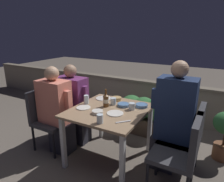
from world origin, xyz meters
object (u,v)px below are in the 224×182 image
object	(u,v)px
person_purple_stripe	(74,104)
beer_bottle	(106,100)
chair_right_far	(189,135)
person_coral_top	(57,111)
person_navy_jumper	(172,118)
chair_right_near	(183,149)
chair_left_near	(47,114)
chair_left_far	(64,107)

from	to	relation	value
person_purple_stripe	beer_bottle	world-z (taller)	person_purple_stripe
chair_right_far	person_purple_stripe	bearing A→B (deg)	-179.44
person_coral_top	person_navy_jumper	size ratio (longest dim) A/B	0.90
chair_right_near	beer_bottle	bearing A→B (deg)	169.26
chair_right_far	chair_right_near	bearing A→B (deg)	-90.10
chair_left_near	chair_right_far	distance (m)	1.91
chair_right_far	beer_bottle	distance (m)	1.07
chair_left_near	chair_right_near	world-z (taller)	same
person_navy_jumper	beer_bottle	world-z (taller)	person_navy_jumper
person_purple_stripe	chair_left_far	bearing A→B (deg)	180.00
beer_bottle	person_purple_stripe	bearing A→B (deg)	169.82
person_navy_jumper	beer_bottle	bearing A→B (deg)	-171.05
chair_left_far	person_navy_jumper	bearing A→B (deg)	0.56
chair_right_far	chair_left_far	bearing A→B (deg)	-179.50
person_purple_stripe	beer_bottle	size ratio (longest dim) A/B	5.10
person_purple_stripe	chair_left_near	bearing A→B (deg)	-124.32
chair_left_far	beer_bottle	bearing A→B (deg)	-7.74
person_coral_top	chair_right_near	distance (m)	1.68
person_coral_top	chair_right_far	bearing A→B (deg)	11.76
person_coral_top	beer_bottle	distance (m)	0.72
chair_right_near	chair_right_far	bearing A→B (deg)	89.90
person_coral_top	person_purple_stripe	distance (m)	0.33
chair_left_near	chair_left_far	distance (m)	0.33
person_coral_top	chair_left_far	world-z (taller)	person_coral_top
beer_bottle	chair_left_far	bearing A→B (deg)	172.26
chair_left_far	beer_bottle	distance (m)	0.89
person_purple_stripe	chair_right_near	world-z (taller)	person_purple_stripe
person_coral_top	chair_left_far	bearing A→B (deg)	118.11
chair_right_far	beer_bottle	size ratio (longest dim) A/B	3.71
chair_right_near	chair_left_near	bearing A→B (deg)	-179.21
chair_left_far	person_purple_stripe	distance (m)	0.22
person_navy_jumper	person_coral_top	bearing A→B (deg)	-166.72
chair_right_near	chair_left_far	bearing A→B (deg)	170.60
chair_left_near	person_navy_jumper	xyz separation A→B (m)	(1.68, 0.35, 0.17)
chair_left_near	beer_bottle	bearing A→B (deg)	14.34
chair_right_near	person_navy_jumper	distance (m)	0.41
chair_left_far	chair_right_near	xyz separation A→B (m)	(1.85, -0.31, 0.00)
person_coral_top	chair_right_near	xyz separation A→B (m)	(1.68, 0.03, -0.09)
chair_left_far	beer_bottle	xyz separation A→B (m)	(0.83, -0.11, 0.29)
chair_left_near	chair_right_far	bearing A→B (deg)	10.52
chair_left_far	person_purple_stripe	bearing A→B (deg)	0.00
chair_left_near	person_coral_top	xyz separation A→B (m)	(0.20, 0.00, 0.09)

